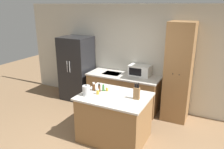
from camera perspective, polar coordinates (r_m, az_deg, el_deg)
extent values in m
cube|color=beige|center=(5.58, 8.74, 4.39)|extent=(7.20, 0.06, 2.60)
cube|color=black|center=(6.17, -9.16, 1.60)|extent=(0.80, 0.71, 1.75)
cylinder|color=silver|center=(5.87, -11.64, 2.04)|extent=(0.02, 0.02, 0.30)
cylinder|color=silver|center=(5.82, -11.02, 1.95)|extent=(0.02, 0.02, 0.30)
cube|color=olive|center=(5.66, 2.98, -4.55)|extent=(1.81, 0.68, 0.85)
cube|color=beige|center=(5.51, 3.06, -0.31)|extent=(1.85, 0.72, 0.03)
cube|color=#9EA0A3|center=(5.64, 0.03, 0.26)|extent=(0.44, 0.34, 0.01)
cube|color=olive|center=(5.12, 16.97, 0.51)|extent=(0.56, 0.59, 2.24)
sphere|color=black|center=(4.82, 15.58, 0.15)|extent=(0.02, 0.02, 0.02)
sphere|color=black|center=(4.80, 17.14, -0.07)|extent=(0.02, 0.02, 0.02)
cube|color=olive|center=(4.37, 0.62, -11.34)|extent=(1.25, 0.93, 0.89)
cube|color=beige|center=(4.16, 0.64, -5.75)|extent=(1.31, 0.99, 0.03)
cube|color=white|center=(5.48, 7.28, 1.08)|extent=(0.52, 0.33, 0.26)
cube|color=black|center=(5.34, 6.04, 0.70)|extent=(0.31, 0.01, 0.18)
cube|color=olive|center=(3.99, 6.44, -4.94)|extent=(0.11, 0.07, 0.22)
cylinder|color=black|center=(3.94, 6.01, -2.87)|extent=(0.02, 0.02, 0.08)
cylinder|color=black|center=(3.94, 6.23, -2.98)|extent=(0.02, 0.02, 0.07)
cylinder|color=black|center=(3.94, 6.53, -2.84)|extent=(0.02, 0.02, 0.09)
cylinder|color=black|center=(3.93, 6.74, -3.03)|extent=(0.02, 0.02, 0.07)
cylinder|color=black|center=(3.92, 6.99, -2.85)|extent=(0.02, 0.02, 0.10)
cylinder|color=#563319|center=(4.33, -3.34, -3.63)|extent=(0.05, 0.05, 0.13)
cylinder|color=black|center=(4.30, -3.36, -2.63)|extent=(0.04, 0.04, 0.03)
cylinder|color=gold|center=(4.36, -1.32, -3.89)|extent=(0.05, 0.05, 0.07)
cylinder|color=silver|center=(4.34, -1.32, -3.36)|extent=(0.04, 0.04, 0.02)
cylinder|color=#563319|center=(4.39, -4.80, -3.31)|extent=(0.06, 0.06, 0.14)
cylinder|color=silver|center=(4.36, -4.83, -2.28)|extent=(0.05, 0.05, 0.03)
cylinder|color=gold|center=(4.21, -3.73, -4.61)|extent=(0.06, 0.06, 0.09)
cylinder|color=silver|center=(4.19, -3.74, -3.95)|extent=(0.04, 0.04, 0.02)
cylinder|color=#337033|center=(4.36, -2.27, -3.64)|extent=(0.04, 0.04, 0.11)
cylinder|color=#286628|center=(4.33, -2.28, -2.82)|extent=(0.03, 0.03, 0.02)
cylinder|color=#B2B5B7|center=(4.16, -6.72, -4.20)|extent=(0.15, 0.15, 0.19)
sphere|color=#262628|center=(4.12, -6.78, -2.80)|extent=(0.02, 0.02, 0.02)
cylinder|color=red|center=(6.73, -13.00, -3.31)|extent=(0.12, 0.12, 0.40)
cylinder|color=black|center=(6.65, -13.14, -1.42)|extent=(0.05, 0.05, 0.07)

